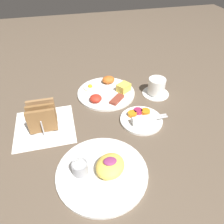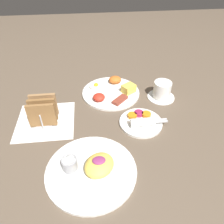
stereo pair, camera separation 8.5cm
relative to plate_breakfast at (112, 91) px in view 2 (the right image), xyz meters
name	(u,v)px [view 2 (the right image)]	position (x,y,z in m)	size (l,w,h in m)	color
ground_plane	(96,125)	(-0.08, -0.21, -0.01)	(3.00, 3.00, 0.00)	brown
napkin_flat	(46,121)	(-0.28, -0.16, -0.01)	(0.22, 0.22, 0.00)	white
plate_breakfast	(112,91)	(0.00, 0.00, 0.00)	(0.26, 0.26, 0.05)	white
plate_condiments	(141,121)	(0.09, -0.22, 0.00)	(0.18, 0.17, 0.04)	white
plate_foreground	(92,169)	(-0.11, -0.42, 0.00)	(0.28, 0.28, 0.06)	white
toast_rack	(43,111)	(-0.28, -0.16, 0.04)	(0.10, 0.12, 0.10)	#B7B7BC
coffee_cup	(162,91)	(0.22, -0.06, 0.02)	(0.12, 0.12, 0.08)	white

